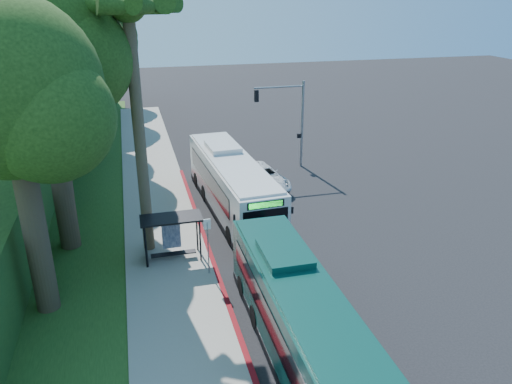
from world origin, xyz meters
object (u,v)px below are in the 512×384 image
object	(u,v)px
teal_bus	(299,316)
pickup	(261,177)
bus_shelter	(167,229)
white_bus	(231,183)

from	to	relation	value
teal_bus	pickup	distance (m)	18.20
pickup	bus_shelter	bearing A→B (deg)	-140.82
white_bus	teal_bus	size ratio (longest dim) A/B	1.09
bus_shelter	white_bus	bearing A→B (deg)	49.21
white_bus	teal_bus	distance (m)	14.29
white_bus	pickup	bearing A→B (deg)	46.74
pickup	teal_bus	bearing A→B (deg)	-110.95
bus_shelter	white_bus	world-z (taller)	white_bus
bus_shelter	teal_bus	xyz separation A→B (m)	(4.31, -8.90, -0.01)
white_bus	teal_bus	world-z (taller)	white_bus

